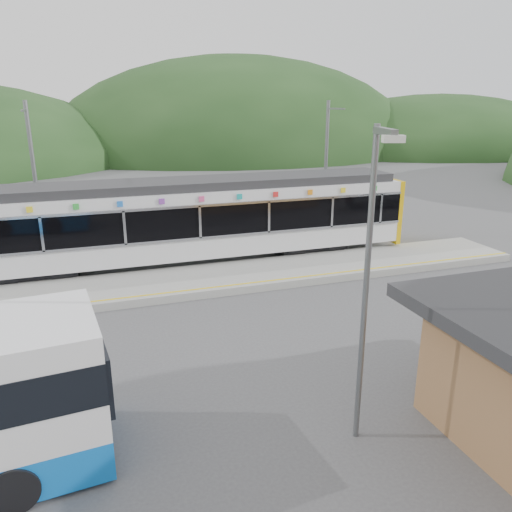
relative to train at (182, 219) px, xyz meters
name	(u,v)px	position (x,y,z in m)	size (l,w,h in m)	color
ground	(249,313)	(1.13, -6.00, -2.06)	(120.00, 120.00, 0.00)	#4C4C4F
hills	(338,253)	(7.32, -0.71, -2.06)	(146.00, 149.00, 26.00)	#1E3D19
platform	(224,278)	(1.13, -2.70, -1.91)	(26.00, 3.20, 0.30)	#9E9E99
yellow_line	(233,285)	(1.13, -4.00, -1.76)	(26.00, 0.10, 0.01)	yellow
train	(182,219)	(0.00, 0.00, 0.00)	(20.44, 3.01, 3.74)	black
catenary_mast_west	(35,181)	(-5.87, 2.56, 1.58)	(0.18, 1.80, 7.00)	slate
catenary_mast_east	(326,167)	(8.13, 2.56, 1.58)	(0.18, 1.80, 7.00)	slate
lamp_post	(371,267)	(1.29, -13.13, 1.85)	(0.42, 1.18, 6.57)	slate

